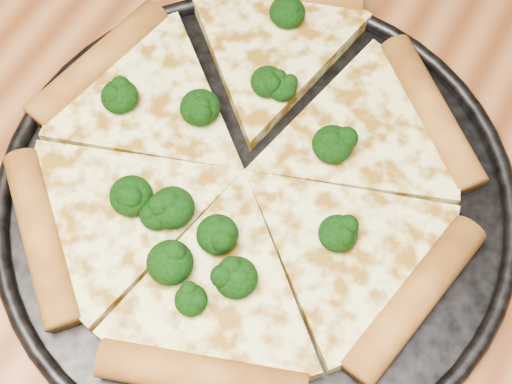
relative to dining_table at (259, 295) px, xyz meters
The scene contains 4 objects.
dining_table is the anchor object (origin of this frame).
pizza_pan 0.11m from the dining_table, 122.20° to the left, with size 0.36×0.36×0.02m.
pizza 0.12m from the dining_table, 128.61° to the left, with size 0.33×0.35×0.02m.
broccoli_florets 0.13m from the dining_table, 149.16° to the left, with size 0.21×0.25×0.02m.
Camera 1 is at (0.09, -0.17, 1.23)m, focal length 53.41 mm.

